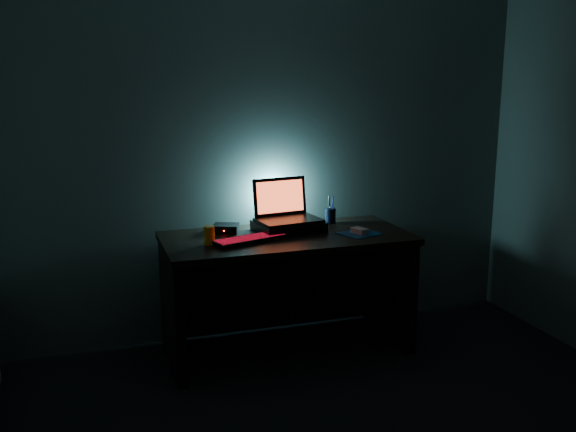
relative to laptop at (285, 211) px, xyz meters
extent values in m
cube|color=#4C5652|center=(-0.04, 0.23, 0.38)|extent=(3.50, 0.00, 2.50)
cube|color=black|center=(-0.04, -0.15, -0.14)|extent=(1.50, 0.70, 0.04)
cube|color=black|center=(-0.75, -0.15, -0.52)|extent=(0.06, 0.64, 0.71)
cube|color=black|center=(0.67, -0.15, -0.52)|extent=(0.06, 0.64, 0.71)
cube|color=black|center=(-0.04, 0.18, -0.52)|extent=(1.38, 0.02, 0.65)
cube|color=black|center=(0.01, -0.05, -0.09)|extent=(0.44, 0.35, 0.06)
cube|color=black|center=(0.01, -0.05, -0.05)|extent=(0.41, 0.31, 0.02)
cube|color=black|center=(-0.01, 0.08, 0.08)|extent=(0.36, 0.09, 0.24)
cube|color=#FA441A|center=(-0.01, 0.07, 0.08)|extent=(0.32, 0.07, 0.20)
cube|color=black|center=(-0.29, -0.23, -0.11)|extent=(0.47, 0.27, 0.03)
cube|color=red|center=(-0.29, -0.23, -0.09)|extent=(0.44, 0.24, 0.00)
cube|color=navy|center=(0.40, -0.26, -0.12)|extent=(0.27, 0.26, 0.00)
cube|color=#99999E|center=(0.40, -0.26, -0.10)|extent=(0.09, 0.12, 0.03)
cylinder|color=black|center=(0.33, 0.06, -0.07)|extent=(0.09, 0.09, 0.10)
cylinder|color=#FF9D0D|center=(-0.53, -0.22, -0.07)|extent=(0.08, 0.08, 0.11)
cube|color=black|center=(-0.37, 0.03, -0.09)|extent=(0.19, 0.17, 0.05)
sphere|color=#FF0C07|center=(-0.40, -0.02, -0.09)|extent=(0.01, 0.01, 0.01)
camera|label=1|loc=(-1.21, -3.75, 0.85)|focal=40.00mm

